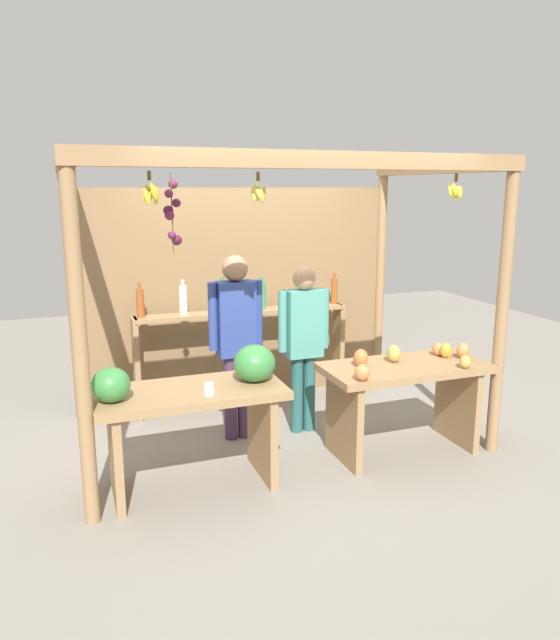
% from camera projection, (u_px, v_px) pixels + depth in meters
% --- Properties ---
extents(ground_plane, '(12.00, 12.00, 0.00)m').
position_uv_depth(ground_plane, '(273.00, 432.00, 5.46)').
color(ground_plane, gray).
rests_on(ground_plane, ground).
extents(market_stall, '(3.38, 2.10, 2.44)m').
position_uv_depth(market_stall, '(255.00, 273.00, 5.59)').
color(market_stall, '#99754C').
rests_on(market_stall, ground).
extents(fruit_counter_left, '(1.42, 0.64, 1.05)m').
position_uv_depth(fruit_counter_left, '(195.00, 403.00, 4.33)').
color(fruit_counter_left, '#99754C').
rests_on(fruit_counter_left, ground).
extents(fruit_counter_right, '(1.37, 0.65, 0.92)m').
position_uv_depth(fruit_counter_right, '(404.00, 386.00, 4.95)').
color(fruit_counter_right, '#99754C').
rests_on(fruit_counter_right, ground).
extents(bottle_shelf_unit, '(2.17, 0.22, 1.34)m').
position_uv_depth(bottle_shelf_unit, '(242.00, 329.00, 5.95)').
color(bottle_shelf_unit, '#99754C').
rests_on(bottle_shelf_unit, ground).
extents(vendor_man, '(0.48, 0.22, 1.64)m').
position_uv_depth(vendor_man, '(236.00, 331.00, 5.13)').
color(vendor_man, '#452D4C').
rests_on(vendor_man, ground).
extents(vendor_woman, '(0.48, 0.21, 1.52)m').
position_uv_depth(vendor_woman, '(304.00, 335.00, 5.31)').
color(vendor_woman, '#285C5A').
rests_on(vendor_woman, ground).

